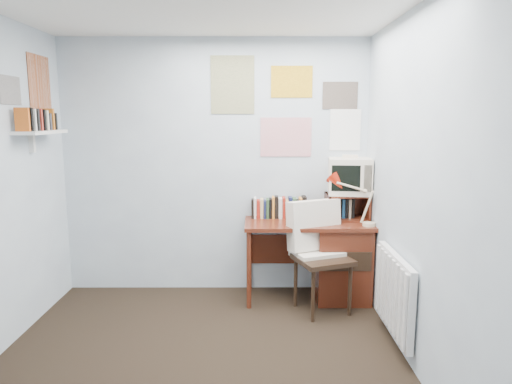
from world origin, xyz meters
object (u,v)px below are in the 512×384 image
crt_tv (349,174)px  wall_shelf (41,132)px  desk_lamp (370,203)px  desk (335,258)px  radiator (394,293)px  desk_chair (323,260)px  tv_riser (347,207)px

crt_tv → wall_shelf: bearing=-162.6°
desk_lamp → wall_shelf: (-2.84, -0.21, 0.65)m
crt_tv → desk_lamp: bearing=-59.3°
desk → radiator: (0.29, -0.93, 0.01)m
desk → radiator: 0.97m
desk_chair → radiator: size_ratio=1.21×
tv_riser → desk: bearing=-137.0°
desk_lamp → crt_tv: bearing=98.1°
desk_lamp → crt_tv: 0.40m
crt_tv → tv_riser: bearing=-125.3°
desk → crt_tv: crt_tv is taller
desk → crt_tv: (0.14, 0.13, 0.79)m
desk → desk_chair: (-0.17, -0.30, 0.08)m
desk_lamp → wall_shelf: wall_shelf is taller
desk_chair → tv_riser: bearing=34.8°
tv_riser → crt_tv: (0.02, 0.02, 0.31)m
desk → desk_chair: size_ratio=1.24×
crt_tv → radiator: size_ratio=0.50×
desk_chair → tv_riser: tv_riser is taller
desk_chair → desk_lamp: bearing=-3.0°
desk_lamp → desk: bearing=132.4°
tv_riser → crt_tv: 0.32m
desk → desk_chair: 0.36m
desk_chair → wall_shelf: 2.66m
desk_chair → crt_tv: crt_tv is taller
desk_chair → crt_tv: size_ratio=2.42×
wall_shelf → radiator: bearing=-10.9°
wall_shelf → tv_riser: bearing=10.3°
radiator → tv_riser: bearing=99.3°
desk → wall_shelf: size_ratio=1.94×
desk → wall_shelf: bearing=-171.6°
radiator → wall_shelf: size_ratio=1.29×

